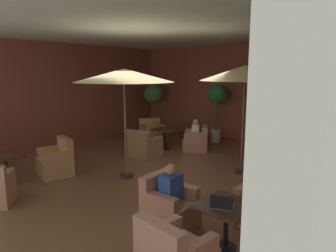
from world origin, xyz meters
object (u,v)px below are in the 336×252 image
patio_umbrella_center_beige (124,76)px  iced_drink_cup (220,201)px  potted_tree_left_corner (154,99)px  armchair_mid_center_south (57,162)px  patio_umbrella_tall_red (245,74)px  cafe_table_mid_center (6,163)px  potted_tree_mid_right (315,124)px  potted_tree_mid_left (217,100)px  cafe_table_front_left (226,212)px  cafe_table_front_right (164,134)px  patron_blue_shirt (171,185)px  armchair_front_left_east (169,208)px  armchair_front_right_east (152,134)px  armchair_front_right_south (144,146)px  patron_with_friend (196,130)px  armchair_front_right_north (197,141)px  armchair_front_left_north (265,206)px  open_laptop (222,205)px

patio_umbrella_center_beige → iced_drink_cup: 3.80m
potted_tree_left_corner → armchair_mid_center_south: bearing=-72.8°
patio_umbrella_center_beige → patio_umbrella_tall_red: bearing=45.3°
cafe_table_mid_center → potted_tree_mid_right: 7.74m
potted_tree_mid_right → patio_umbrella_tall_red: bearing=-118.8°
armchair_mid_center_south → potted_tree_mid_left: size_ratio=0.44×
cafe_table_front_left → armchair_mid_center_south: size_ratio=0.92×
cafe_table_front_right → potted_tree_mid_right: (4.11, 1.41, 0.58)m
patron_blue_shirt → potted_tree_mid_right: bearing=81.3°
armchair_front_left_east → patron_blue_shirt: (0.04, 0.00, 0.39)m
patio_umbrella_tall_red → potted_tree_left_corner: (-5.07, 2.42, -1.04)m
armchair_front_right_east → iced_drink_cup: (5.16, -4.26, 0.40)m
armchair_front_right_south → armchair_front_left_east: bearing=-40.6°
cafe_table_front_right → armchair_mid_center_south: (-0.41, -3.58, -0.18)m
armchair_mid_center_south → patron_with_friend: 4.30m
armchair_front_right_north → armchair_front_right_east: (-1.82, -0.11, 0.02)m
armchair_front_left_north → patron_with_friend: patron_with_friend is taller
iced_drink_cup → armchair_front_right_north: bearing=127.4°
armchair_front_left_north → armchair_front_right_north: bearing=137.2°
iced_drink_cup → patio_umbrella_center_beige: bearing=159.5°
armchair_front_left_east → potted_tree_mid_left: (-2.52, 5.73, 1.19)m
patio_umbrella_center_beige → potted_tree_mid_right: patio_umbrella_center_beige is taller
patron_blue_shirt → open_laptop: (0.98, -0.11, -0.00)m
cafe_table_front_left → potted_tree_mid_left: size_ratio=0.41×
patio_umbrella_center_beige → armchair_front_left_east: bearing=-27.4°
armchair_mid_center_south → patio_umbrella_tall_red: (3.41, 2.96, 2.10)m
open_laptop → armchair_front_left_north: bearing=82.4°
armchair_front_left_north → armchair_front_right_east: (-5.39, 3.19, -0.00)m
cafe_table_mid_center → cafe_table_front_right: bearing=81.7°
armchair_front_left_north → cafe_table_mid_center: bearing=-159.8°
cafe_table_front_left → armchair_front_right_south: bearing=147.2°
cafe_table_front_right → patron_blue_shirt: 5.04m
iced_drink_cup → potted_tree_mid_right: bearing=91.2°
cafe_table_front_left → armchair_front_right_north: (-3.41, 4.31, -0.24)m
armchair_front_right_south → potted_tree_mid_left: (0.69, 2.98, 1.21)m
potted_tree_left_corner → potted_tree_mid_left: (2.83, 0.14, 0.12)m
cafe_table_front_left → potted_tree_mid_left: (-3.54, 5.71, 0.97)m
armchair_front_left_north → cafe_table_front_right: (-4.45, 2.75, 0.19)m
cafe_table_mid_center → potted_tree_mid_left: bearing=77.7°
cafe_table_front_left → potted_tree_left_corner: bearing=138.9°
armchair_front_left_north → patio_umbrella_tall_red: patio_umbrella_tall_red is taller
potted_tree_mid_right → cafe_table_front_right: bearing=-161.1°
armchair_mid_center_south → potted_tree_left_corner: size_ratio=0.46×
potted_tree_mid_left → potted_tree_left_corner: bearing=-177.1°
armchair_front_left_east → armchair_front_right_east: (-4.21, 4.23, -0.00)m
armchair_front_right_east → potted_tree_left_corner: potted_tree_left_corner is taller
armchair_front_right_north → open_laptop: 5.62m
patio_umbrella_center_beige → potted_tree_left_corner: size_ratio=1.29×
cafe_table_front_left → armchair_front_left_east: (-1.01, -0.03, -0.22)m
potted_tree_mid_right → patron_with_friend: size_ratio=2.65×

